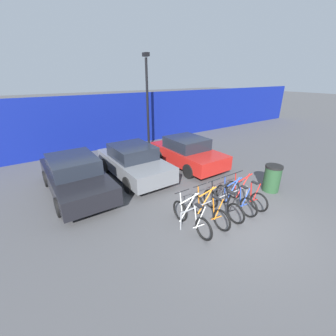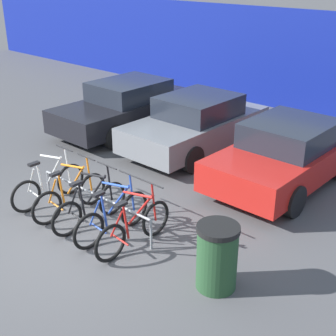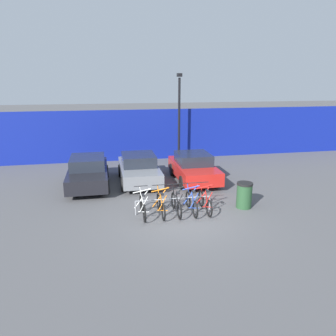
{
  "view_description": "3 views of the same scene",
  "coord_description": "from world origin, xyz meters",
  "px_view_note": "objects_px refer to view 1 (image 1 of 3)",
  "views": [
    {
      "loc": [
        -5.0,
        -3.5,
        4.12
      ],
      "look_at": [
        -0.74,
        2.69,
        1.02
      ],
      "focal_mm": 24.0,
      "sensor_mm": 36.0,
      "label": 1
    },
    {
      "loc": [
        5.9,
        -4.09,
        4.44
      ],
      "look_at": [
        0.24,
        2.2,
        0.7
      ],
      "focal_mm": 50.0,
      "sensor_mm": 36.0,
      "label": 2
    },
    {
      "loc": [
        -2.7,
        -10.79,
        4.95
      ],
      "look_at": [
        -0.15,
        2.13,
        1.37
      ],
      "focal_mm": 35.0,
      "sensor_mm": 36.0,
      "label": 3
    }
  ],
  "objects_px": {
    "bicycle_orange": "(209,210)",
    "car_black": "(75,176)",
    "car_red": "(187,152)",
    "bicycle_red": "(246,194)",
    "car_grey": "(134,162)",
    "bicycle_black": "(223,204)",
    "bike_rack": "(218,200)",
    "lamp_post": "(147,96)",
    "bicycle_blue": "(235,199)",
    "bicycle_white": "(191,218)",
    "trash_bin": "(272,178)"
  },
  "relations": [
    {
      "from": "bicycle_white",
      "to": "trash_bin",
      "type": "height_order",
      "value": "bicycle_white"
    },
    {
      "from": "bike_rack",
      "to": "car_black",
      "type": "relative_size",
      "value": 0.68
    },
    {
      "from": "bike_rack",
      "to": "bicycle_black",
      "type": "bearing_deg",
      "value": -63.56
    },
    {
      "from": "car_black",
      "to": "car_red",
      "type": "distance_m",
      "value": 5.15
    },
    {
      "from": "car_black",
      "to": "trash_bin",
      "type": "bearing_deg",
      "value": -33.44
    },
    {
      "from": "car_red",
      "to": "bike_rack",
      "type": "bearing_deg",
      "value": -115.84
    },
    {
      "from": "car_grey",
      "to": "car_red",
      "type": "distance_m",
      "value": 2.72
    },
    {
      "from": "bicycle_black",
      "to": "car_black",
      "type": "xyz_separation_m",
      "value": [
        -3.39,
        4.16,
        0.31
      ]
    },
    {
      "from": "bicycle_blue",
      "to": "trash_bin",
      "type": "bearing_deg",
      "value": 4.2
    },
    {
      "from": "bicycle_red",
      "to": "car_black",
      "type": "bearing_deg",
      "value": 139.06
    },
    {
      "from": "bicycle_orange",
      "to": "car_black",
      "type": "height_order",
      "value": "car_black"
    },
    {
      "from": "lamp_post",
      "to": "trash_bin",
      "type": "height_order",
      "value": "lamp_post"
    },
    {
      "from": "lamp_post",
      "to": "bicycle_red",
      "type": "bearing_deg",
      "value": -95.74
    },
    {
      "from": "bicycle_orange",
      "to": "car_red",
      "type": "xyz_separation_m",
      "value": [
        2.35,
        3.93,
        0.31
      ]
    },
    {
      "from": "bicycle_white",
      "to": "bicycle_red",
      "type": "distance_m",
      "value": 2.42
    },
    {
      "from": "bicycle_orange",
      "to": "bicycle_red",
      "type": "height_order",
      "value": "same"
    },
    {
      "from": "trash_bin",
      "to": "bicycle_white",
      "type": "bearing_deg",
      "value": -178.8
    },
    {
      "from": "bicycle_black",
      "to": "lamp_post",
      "type": "relative_size",
      "value": 0.32
    },
    {
      "from": "bicycle_blue",
      "to": "bicycle_red",
      "type": "height_order",
      "value": "same"
    },
    {
      "from": "bicycle_black",
      "to": "car_grey",
      "type": "xyz_separation_m",
      "value": [
        -0.95,
        4.24,
        0.31
      ]
    },
    {
      "from": "bicycle_blue",
      "to": "trash_bin",
      "type": "xyz_separation_m",
      "value": [
        2.18,
        0.09,
        0.14
      ]
    },
    {
      "from": "bicycle_black",
      "to": "bicycle_blue",
      "type": "distance_m",
      "value": 0.6
    },
    {
      "from": "bicycle_red",
      "to": "car_red",
      "type": "distance_m",
      "value": 3.99
    },
    {
      "from": "bicycle_orange",
      "to": "bicycle_black",
      "type": "relative_size",
      "value": 1.0
    },
    {
      "from": "car_red",
      "to": "car_grey",
      "type": "bearing_deg",
      "value": 173.46
    },
    {
      "from": "bicycle_white",
      "to": "bicycle_orange",
      "type": "bearing_deg",
      "value": 1.77
    },
    {
      "from": "bicycle_red",
      "to": "trash_bin",
      "type": "relative_size",
      "value": 1.66
    },
    {
      "from": "bicycle_orange",
      "to": "car_grey",
      "type": "height_order",
      "value": "car_grey"
    },
    {
      "from": "bicycle_white",
      "to": "trash_bin",
      "type": "relative_size",
      "value": 1.66
    },
    {
      "from": "bicycle_red",
      "to": "car_grey",
      "type": "distance_m",
      "value": 4.73
    },
    {
      "from": "car_black",
      "to": "bicycle_black",
      "type": "bearing_deg",
      "value": -50.8
    },
    {
      "from": "bicycle_red",
      "to": "car_black",
      "type": "distance_m",
      "value": 6.16
    },
    {
      "from": "car_grey",
      "to": "lamp_post",
      "type": "height_order",
      "value": "lamp_post"
    },
    {
      "from": "bicycle_white",
      "to": "bicycle_blue",
      "type": "distance_m",
      "value": 1.88
    },
    {
      "from": "bicycle_white",
      "to": "bicycle_black",
      "type": "xyz_separation_m",
      "value": [
        1.28,
        0.0,
        0.0
      ]
    },
    {
      "from": "bicycle_red",
      "to": "bicycle_blue",
      "type": "bearing_deg",
      "value": -178.36
    },
    {
      "from": "car_black",
      "to": "bike_rack",
      "type": "bearing_deg",
      "value": -50.4
    },
    {
      "from": "bicycle_blue",
      "to": "car_black",
      "type": "bearing_deg",
      "value": 135.76
    },
    {
      "from": "car_grey",
      "to": "bicycle_white",
      "type": "bearing_deg",
      "value": -94.5
    },
    {
      "from": "bicycle_red",
      "to": "lamp_post",
      "type": "xyz_separation_m",
      "value": [
        0.8,
        7.97,
        2.61
      ]
    },
    {
      "from": "bicycle_white",
      "to": "lamp_post",
      "type": "height_order",
      "value": "lamp_post"
    },
    {
      "from": "bicycle_white",
      "to": "car_grey",
      "type": "distance_m",
      "value": 4.26
    },
    {
      "from": "bike_rack",
      "to": "trash_bin",
      "type": "xyz_separation_m",
      "value": [
        2.85,
        -0.06,
        0.04
      ]
    },
    {
      "from": "bicycle_orange",
      "to": "lamp_post",
      "type": "bearing_deg",
      "value": 69.85
    },
    {
      "from": "car_black",
      "to": "lamp_post",
      "type": "distance_m",
      "value": 6.94
    },
    {
      "from": "car_black",
      "to": "car_grey",
      "type": "relative_size",
      "value": 1.09
    },
    {
      "from": "bike_rack",
      "to": "bicycle_red",
      "type": "relative_size",
      "value": 1.73
    },
    {
      "from": "bicycle_orange",
      "to": "car_black",
      "type": "distance_m",
      "value": 5.02
    },
    {
      "from": "car_black",
      "to": "lamp_post",
      "type": "relative_size",
      "value": 0.83
    },
    {
      "from": "bicycle_blue",
      "to": "lamp_post",
      "type": "relative_size",
      "value": 0.32
    }
  ]
}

